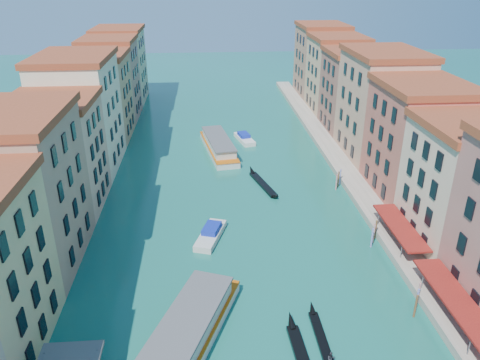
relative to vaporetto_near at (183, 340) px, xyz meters
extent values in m
cube|color=#A47A5F|center=(-19.69, 17.62, 8.05)|extent=(12.00, 17.00, 19.00)
cube|color=brown|center=(-19.69, 17.62, 18.05)|extent=(12.80, 17.40, 1.00)
cube|color=tan|center=(-19.69, 33.12, 6.80)|extent=(12.00, 14.00, 16.50)
cube|color=brown|center=(-19.69, 33.12, 15.55)|extent=(12.80, 14.40, 1.00)
cube|color=beige|center=(-19.69, 49.12, 8.55)|extent=(12.00, 18.00, 20.00)
cube|color=brown|center=(-19.69, 49.12, 19.05)|extent=(12.80, 18.40, 1.00)
cube|color=tan|center=(-19.69, 66.12, 7.30)|extent=(12.00, 16.00, 17.50)
cube|color=brown|center=(-19.69, 66.12, 16.55)|extent=(12.80, 16.40, 1.00)
cube|color=#A27360|center=(-19.69, 81.62, 7.80)|extent=(12.00, 15.00, 18.50)
cube|color=brown|center=(-19.69, 81.62, 17.55)|extent=(12.80, 15.40, 1.00)
cube|color=#C7B489|center=(-19.69, 97.62, 8.05)|extent=(12.00, 17.00, 19.00)
cube|color=brown|center=(-19.69, 97.62, 18.05)|extent=(12.80, 17.40, 1.00)
cube|color=beige|center=(36.31, 17.12, 6.80)|extent=(12.00, 14.00, 16.50)
cube|color=brown|center=(36.31, 17.12, 15.55)|extent=(12.80, 14.40, 1.00)
cube|color=#B85745|center=(36.31, 32.12, 7.55)|extent=(12.00, 16.00, 18.00)
cube|color=brown|center=(36.31, 32.12, 17.05)|extent=(12.80, 16.40, 1.00)
cube|color=tan|center=(36.31, 49.12, 8.55)|extent=(12.00, 18.00, 20.00)
cube|color=brown|center=(36.31, 49.12, 19.05)|extent=(12.80, 18.40, 1.00)
cube|color=#955948|center=(36.31, 65.62, 7.30)|extent=(12.00, 15.00, 17.50)
cube|color=brown|center=(36.31, 65.62, 16.55)|extent=(12.80, 15.40, 1.00)
cube|color=tan|center=(36.31, 81.12, 7.80)|extent=(12.00, 16.00, 18.50)
cube|color=brown|center=(36.31, 81.12, 17.55)|extent=(12.80, 16.40, 1.00)
cube|color=#A67156|center=(36.31, 97.62, 8.30)|extent=(12.00, 17.00, 19.50)
cube|color=brown|center=(36.31, 97.62, 18.55)|extent=(12.80, 17.40, 1.00)
cube|color=gray|center=(28.31, 43.12, -0.95)|extent=(4.00, 140.00, 1.00)
cube|color=maroon|center=(28.51, 1.62, 1.55)|extent=(3.20, 15.30, 0.25)
cylinder|color=#565658|center=(27.11, -3.48, 0.05)|extent=(0.12, 0.12, 3.00)
cylinder|color=#565658|center=(27.11, 6.72, 0.05)|extent=(0.12, 0.12, 3.00)
cube|color=maroon|center=(28.51, 17.12, 1.55)|extent=(3.20, 12.60, 0.25)
cylinder|color=#565658|center=(27.11, 12.92, 0.05)|extent=(0.12, 0.12, 3.00)
cylinder|color=#565658|center=(27.11, 21.32, 0.05)|extent=(0.12, 0.12, 3.00)
cylinder|color=brown|center=(24.81, 3.12, -0.15)|extent=(0.24, 0.24, 3.20)
cylinder|color=brown|center=(25.41, 4.12, -0.15)|extent=(0.24, 0.24, 3.20)
cylinder|color=brown|center=(26.01, 5.12, -0.15)|extent=(0.24, 0.24, 3.20)
cylinder|color=brown|center=(24.81, 17.12, -0.15)|extent=(0.24, 0.24, 3.20)
cylinder|color=brown|center=(25.41, 18.12, -0.15)|extent=(0.24, 0.24, 3.20)
cylinder|color=brown|center=(26.01, 19.12, -0.15)|extent=(0.24, 0.24, 3.20)
cylinder|color=brown|center=(24.81, 35.12, -0.15)|extent=(0.24, 0.24, 3.20)
cylinder|color=brown|center=(25.41, 36.12, -0.15)|extent=(0.24, 0.24, 3.20)
cylinder|color=brown|center=(26.01, 37.12, -0.15)|extent=(0.24, 0.24, 3.20)
cube|color=silver|center=(0.00, 0.00, -0.80)|extent=(12.48, 21.89, 1.30)
cube|color=silver|center=(0.00, 0.00, 0.61)|extent=(10.38, 17.67, 1.73)
cube|color=#565658|center=(0.00, 0.00, 1.63)|extent=(10.88, 18.29, 0.27)
cube|color=#C65A0B|center=(0.00, 0.00, -0.20)|extent=(12.53, 21.91, 0.27)
cube|color=silver|center=(5.51, 54.95, -0.85)|extent=(7.54, 20.30, 1.19)
cube|color=silver|center=(5.51, 54.95, 0.44)|extent=(6.42, 16.30, 1.59)
cube|color=#565658|center=(5.51, 54.95, 1.38)|extent=(6.79, 16.84, 0.25)
cube|color=#C65A0B|center=(5.51, 54.95, -0.31)|extent=(7.59, 20.30, 0.25)
cone|color=black|center=(11.21, 2.84, -0.78)|extent=(1.10, 2.29, 1.88)
cube|color=black|center=(13.92, 0.26, -1.25)|extent=(1.00, 8.10, 0.41)
cone|color=black|center=(13.91, 4.76, -0.91)|extent=(0.81, 1.81, 1.51)
imported|color=#28292E|center=(13.92, -3.16, -0.31)|extent=(0.76, 0.59, 1.55)
cube|color=black|center=(12.59, 37.71, -1.20)|extent=(3.84, 10.10, 0.51)
cone|color=black|center=(11.12, 43.14, -0.77)|extent=(1.57, 2.45, 1.89)
cone|color=black|center=(14.06, 32.27, -0.88)|extent=(1.47, 2.07, 1.67)
cube|color=silver|center=(3.12, 21.08, -0.99)|extent=(4.86, 8.35, 0.91)
cube|color=#1429A4|center=(3.29, 21.62, -0.20)|extent=(3.01, 3.88, 0.80)
cube|color=silver|center=(11.41, 60.79, -1.00)|extent=(4.26, 8.24, 0.90)
cube|color=#1429A4|center=(11.27, 61.33, -0.21)|extent=(2.76, 3.76, 0.79)
camera|label=1|loc=(2.79, -35.33, 33.25)|focal=35.00mm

